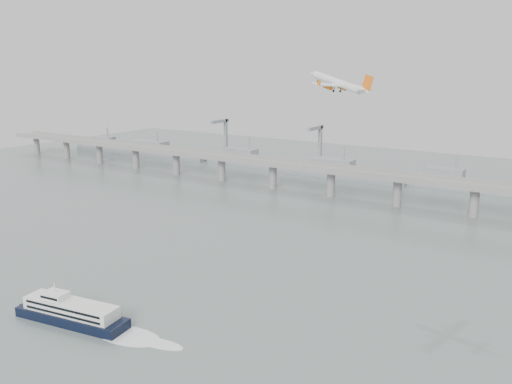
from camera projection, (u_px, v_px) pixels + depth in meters
The scene contains 5 objects.
ground at pixel (182, 304), 220.31m from camera, with size 900.00×900.00×0.00m, color slate.
bridge at pixel (369, 177), 379.20m from camera, with size 800.00×22.00×23.90m.
distant_fleet at pixel (242, 159), 517.41m from camera, with size 453.00×60.90×40.00m.
ferry at pixel (71, 312), 203.97m from camera, with size 76.52×21.80×14.48m.
airliner at pixel (339, 83), 237.52m from camera, with size 34.82×31.95×11.23m.
Camera 1 is at (137.74, -153.32, 95.17)m, focal length 38.00 mm.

